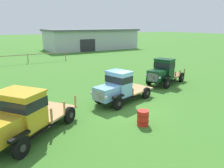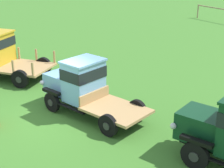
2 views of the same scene
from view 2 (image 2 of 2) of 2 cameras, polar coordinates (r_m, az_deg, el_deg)
name	(u,v)px [view 2 (image 2 of 2)]	position (r m, az deg, el deg)	size (l,w,h in m)	color
ground_plane	(57,118)	(13.64, -9.21, -5.55)	(240.00, 240.00, 0.00)	#3D7528
vintage_truck_second_in_line	(82,85)	(13.63, -4.93, -0.24)	(5.00, 2.87, 2.19)	black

